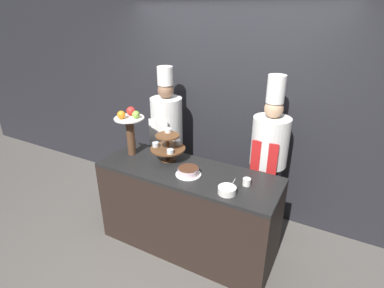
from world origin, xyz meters
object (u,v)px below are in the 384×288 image
object	(u,v)px
serving_bowl_near	(227,190)
chef_center_left	(268,155)
fruit_pedestal	(130,126)
cake_round	(188,171)
cup_white	(247,182)
chef_left	(167,133)
tiered_stand	(168,146)

from	to	relation	value
serving_bowl_near	chef_center_left	world-z (taller)	chef_center_left
fruit_pedestal	chef_center_left	xyz separation A→B (m)	(1.37, 0.57, -0.28)
cake_round	chef_center_left	bearing A→B (deg)	49.30
cup_white	serving_bowl_near	size ratio (longest dim) A/B	0.44
cake_round	serving_bowl_near	xyz separation A→B (m)	(0.45, -0.12, -0.00)
fruit_pedestal	cup_white	xyz separation A→B (m)	(1.34, -0.03, -0.30)
fruit_pedestal	serving_bowl_near	distance (m)	1.29
fruit_pedestal	cup_white	size ratio (longest dim) A/B	7.13
cake_round	chef_center_left	size ratio (longest dim) A/B	0.14
fruit_pedestal	serving_bowl_near	world-z (taller)	fruit_pedestal
cake_round	chef_left	bearing A→B (deg)	134.94
cake_round	chef_center_left	distance (m)	0.91
cake_round	serving_bowl_near	distance (m)	0.47
cup_white	chef_left	bearing A→B (deg)	154.19
tiered_stand	chef_left	world-z (taller)	chef_left
fruit_pedestal	cup_white	distance (m)	1.37
tiered_stand	chef_center_left	world-z (taller)	chef_center_left
tiered_stand	serving_bowl_near	bearing A→B (deg)	-20.97
cup_white	chef_center_left	xyz separation A→B (m)	(0.03, 0.60, 0.01)
cake_round	cup_white	xyz separation A→B (m)	(0.56, 0.09, -0.00)
chef_center_left	chef_left	bearing A→B (deg)	-180.00
serving_bowl_near	chef_center_left	xyz separation A→B (m)	(0.14, 0.81, 0.02)
fruit_pedestal	chef_center_left	size ratio (longest dim) A/B	0.28
tiered_stand	chef_center_left	bearing A→B (deg)	28.26
fruit_pedestal	cake_round	size ratio (longest dim) A/B	2.07
cake_round	chef_center_left	xyz separation A→B (m)	(0.59, 0.69, 0.01)
serving_bowl_near	chef_left	bearing A→B (deg)	144.55
fruit_pedestal	chef_center_left	world-z (taller)	chef_center_left
cup_white	fruit_pedestal	bearing A→B (deg)	178.73
tiered_stand	chef_center_left	distance (m)	1.07
cake_round	tiered_stand	bearing A→B (deg)	152.20
serving_bowl_near	chef_center_left	bearing A→B (deg)	80.34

